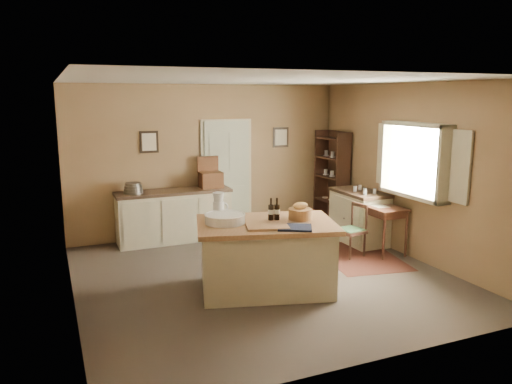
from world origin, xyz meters
The scene contains 16 objects.
ground centered at (0.00, 0.00, 0.00)m, with size 5.00×5.00×0.00m, color brown.
wall_back centered at (0.00, 2.50, 1.35)m, with size 5.00×0.10×2.70m, color #886B4C.
wall_front centered at (0.00, -2.50, 1.35)m, with size 5.00×0.10×2.70m, color #886B4C.
wall_left centered at (-2.50, 0.00, 1.35)m, with size 0.10×5.00×2.70m, color #886B4C.
wall_right centered at (2.50, 0.00, 1.35)m, with size 0.10×5.00×2.70m, color #886B4C.
ceiling centered at (0.00, 0.00, 2.70)m, with size 5.00×5.00×0.00m, color silver.
door centered at (0.35, 2.47, 1.05)m, with size 0.97×0.06×2.11m, color #B2B89E.
framed_prints centered at (0.20, 2.48, 1.72)m, with size 2.82×0.02×0.38m.
window centered at (2.42, -0.20, 1.55)m, with size 0.25×1.99×1.12m.
work_island centered at (-0.17, -0.45, 0.48)m, with size 1.99×1.56×1.20m.
sideboard centered at (-0.71, 2.20, 0.48)m, with size 1.97×0.56×1.18m.
rug centered at (1.75, 0.20, 0.00)m, with size 1.10×1.60×0.01m, color #481F15.
writing_desk centered at (2.20, 0.30, 0.66)m, with size 0.51×0.83×0.82m.
desk_chair centered at (1.64, 0.30, 0.41)m, with size 0.38×0.38×0.81m, color black, non-canonical shape.
right_cabinet centered at (2.20, 0.90, 0.46)m, with size 0.60×1.08×0.99m.
shelving_unit centered at (2.35, 2.00, 0.92)m, with size 0.31×0.83×1.84m.
Camera 1 is at (-2.68, -6.09, 2.50)m, focal length 35.00 mm.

